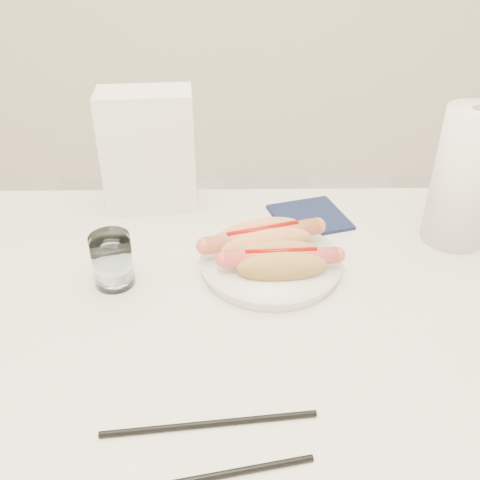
{
  "coord_description": "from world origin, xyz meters",
  "views": [
    {
      "loc": [
        0.04,
        -0.59,
        1.26
      ],
      "look_at": [
        0.05,
        0.09,
        0.82
      ],
      "focal_mm": 39.38,
      "sensor_mm": 36.0,
      "label": 1
    }
  ],
  "objects_px": {
    "hotdog_left": "(263,240)",
    "water_glass": "(112,260)",
    "paper_towel_roll": "(465,178)",
    "hotdog_right": "(281,261)",
    "napkin_box": "(149,151)",
    "table": "(210,344)",
    "plate": "(270,265)"
  },
  "relations": [
    {
      "from": "paper_towel_roll",
      "to": "table",
      "type": "bearing_deg",
      "value": -154.79
    },
    {
      "from": "hotdog_left",
      "to": "hotdog_right",
      "type": "height_order",
      "value": "hotdog_left"
    },
    {
      "from": "napkin_box",
      "to": "hotdog_right",
      "type": "bearing_deg",
      "value": -53.64
    },
    {
      "from": "table",
      "to": "napkin_box",
      "type": "bearing_deg",
      "value": 109.8
    },
    {
      "from": "table",
      "to": "water_glass",
      "type": "distance_m",
      "value": 0.2
    },
    {
      "from": "water_glass",
      "to": "paper_towel_roll",
      "type": "relative_size",
      "value": 0.36
    },
    {
      "from": "table",
      "to": "hotdog_right",
      "type": "height_order",
      "value": "hotdog_right"
    },
    {
      "from": "water_glass",
      "to": "paper_towel_roll",
      "type": "bearing_deg",
      "value": 12.02
    },
    {
      "from": "plate",
      "to": "hotdog_right",
      "type": "relative_size",
      "value": 1.26
    },
    {
      "from": "water_glass",
      "to": "paper_towel_roll",
      "type": "height_order",
      "value": "paper_towel_roll"
    },
    {
      "from": "table",
      "to": "water_glass",
      "type": "bearing_deg",
      "value": 152.56
    },
    {
      "from": "table",
      "to": "water_glass",
      "type": "xyz_separation_m",
      "value": [
        -0.15,
        0.08,
        0.1
      ]
    },
    {
      "from": "hotdog_right",
      "to": "napkin_box",
      "type": "distance_m",
      "value": 0.36
    },
    {
      "from": "hotdog_right",
      "to": "napkin_box",
      "type": "height_order",
      "value": "napkin_box"
    },
    {
      "from": "table",
      "to": "hotdog_left",
      "type": "relative_size",
      "value": 6.17
    },
    {
      "from": "napkin_box",
      "to": "paper_towel_roll",
      "type": "relative_size",
      "value": 0.96
    },
    {
      "from": "hotdog_right",
      "to": "hotdog_left",
      "type": "bearing_deg",
      "value": 110.04
    },
    {
      "from": "paper_towel_roll",
      "to": "plate",
      "type": "bearing_deg",
      "value": -164.76
    },
    {
      "from": "hotdog_right",
      "to": "water_glass",
      "type": "relative_size",
      "value": 2.04
    },
    {
      "from": "water_glass",
      "to": "table",
      "type": "bearing_deg",
      "value": -27.44
    },
    {
      "from": "plate",
      "to": "hotdog_right",
      "type": "xyz_separation_m",
      "value": [
        0.01,
        -0.04,
        0.03
      ]
    },
    {
      "from": "plate",
      "to": "hotdog_left",
      "type": "xyz_separation_m",
      "value": [
        -0.01,
        0.02,
        0.03
      ]
    },
    {
      "from": "table",
      "to": "hotdog_right",
      "type": "xyz_separation_m",
      "value": [
        0.11,
        0.07,
        0.1
      ]
    },
    {
      "from": "hotdog_left",
      "to": "water_glass",
      "type": "height_order",
      "value": "water_glass"
    },
    {
      "from": "water_glass",
      "to": "napkin_box",
      "type": "distance_m",
      "value": 0.27
    },
    {
      "from": "table",
      "to": "hotdog_left",
      "type": "height_order",
      "value": "hotdog_left"
    },
    {
      "from": "plate",
      "to": "paper_towel_roll",
      "type": "bearing_deg",
      "value": 15.24
    },
    {
      "from": "napkin_box",
      "to": "plate",
      "type": "bearing_deg",
      "value": -50.96
    },
    {
      "from": "hotdog_left",
      "to": "table",
      "type": "bearing_deg",
      "value": -140.13
    },
    {
      "from": "plate",
      "to": "napkin_box",
      "type": "bearing_deg",
      "value": 134.05
    },
    {
      "from": "table",
      "to": "plate",
      "type": "relative_size",
      "value": 5.4
    },
    {
      "from": "napkin_box",
      "to": "hotdog_left",
      "type": "bearing_deg",
      "value": -49.76
    }
  ]
}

